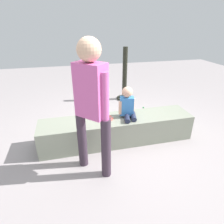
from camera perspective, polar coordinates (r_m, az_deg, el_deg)
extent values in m
plane|color=gray|center=(3.17, 1.48, -8.40)|extent=(12.00, 12.00, 0.00)
cube|color=gray|center=(3.06, 1.52, -5.24)|extent=(2.38, 0.50, 0.41)
cylinder|color=#222942|center=(2.90, 4.51, -1.74)|extent=(0.13, 0.26, 0.08)
cylinder|color=#222942|center=(2.96, 6.39, -1.26)|extent=(0.13, 0.26, 0.08)
cube|color=#3882D0|center=(2.95, 4.41, 1.83)|extent=(0.23, 0.18, 0.28)
sphere|color=#DBAD8C|center=(2.87, 4.56, 5.92)|extent=(0.16, 0.16, 0.16)
cylinder|color=#DBAD8C|center=(2.90, 2.47, 1.33)|extent=(0.05, 0.05, 0.21)
cylinder|color=#DBAD8C|center=(3.01, 6.27, 2.15)|extent=(0.05, 0.05, 0.21)
cylinder|color=#372937|center=(2.32, -1.77, -10.85)|extent=(0.12, 0.12, 0.79)
cylinder|color=#372937|center=(2.51, -8.86, -8.09)|extent=(0.12, 0.12, 0.79)
cube|color=#CE59A0|center=(2.09, -6.26, 6.33)|extent=(0.38, 0.38, 0.60)
sphere|color=#DBAD8C|center=(2.00, -6.86, 17.97)|extent=(0.25, 0.25, 0.25)
cylinder|color=#CE59A0|center=(2.02, -2.22, 4.00)|extent=(0.09, 0.09, 0.57)
cylinder|color=#CE59A0|center=(2.22, -9.80, 5.71)|extent=(0.09, 0.09, 0.57)
cylinder|color=#E0594C|center=(2.95, -1.75, -1.89)|extent=(0.22, 0.22, 0.01)
cylinder|color=brown|center=(2.94, -1.76, -1.39)|extent=(0.10, 0.10, 0.05)
cylinder|color=silver|center=(2.92, -1.77, -0.93)|extent=(0.10, 0.10, 0.01)
cube|color=silver|center=(2.95, -0.56, -1.69)|extent=(0.11, 0.04, 0.00)
cube|color=gold|center=(3.70, -6.28, -0.50)|extent=(0.25, 0.11, 0.31)
torus|color=white|center=(3.63, -7.24, 1.62)|extent=(0.10, 0.01, 0.10)
torus|color=white|center=(3.64, -5.55, 1.79)|extent=(0.10, 0.01, 0.10)
cylinder|color=black|center=(4.82, 3.60, 4.17)|extent=(0.36, 0.36, 0.04)
cylinder|color=black|center=(4.63, 3.81, 11.37)|extent=(0.11, 0.11, 1.20)
cylinder|color=silver|center=(3.81, 3.12, -0.94)|extent=(0.08, 0.08, 0.15)
cone|color=silver|center=(3.77, 3.15, 0.27)|extent=(0.07, 0.07, 0.03)
cylinder|color=#268C3F|center=(3.76, 3.16, 0.56)|extent=(0.03, 0.03, 0.02)
cylinder|color=silver|center=(3.89, 9.15, -0.42)|extent=(0.07, 0.07, 0.18)
cone|color=silver|center=(3.85, 9.26, 0.98)|extent=(0.06, 0.06, 0.03)
cylinder|color=#268C3F|center=(3.84, 9.28, 1.32)|extent=(0.03, 0.03, 0.02)
cylinder|color=red|center=(3.55, -15.54, -4.48)|extent=(0.08, 0.08, 0.11)
cube|color=white|center=(4.13, -4.89, 0.86)|extent=(0.35, 0.35, 0.11)
cube|color=black|center=(3.41, -3.61, -3.45)|extent=(0.26, 0.15, 0.24)
torus|color=black|center=(3.35, -3.67, -1.63)|extent=(0.19, 0.01, 0.19)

